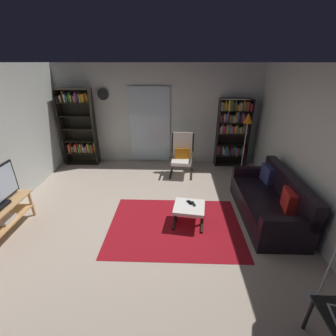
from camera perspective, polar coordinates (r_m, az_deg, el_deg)
The scene contains 15 objects.
ground_plane at distance 4.23m, azimuth -5.10°, elevation -13.46°, with size 7.02×7.02×0.00m, color #B7A593.
wall_back at distance 6.35m, azimuth -2.49°, elevation 12.83°, with size 5.60×0.06×2.60m, color silver.
wall_right at distance 4.18m, azimuth 33.93°, elevation 2.19°, with size 0.06×6.00×2.60m, color silver.
glass_door_panel at distance 6.36m, azimuth -4.56°, elevation 10.49°, with size 1.10×0.01×2.00m, color silver.
area_rug at distance 4.15m, azimuth 1.72°, elevation -14.08°, with size 2.27×1.64×0.01m, color maroon.
tv_stand at distance 4.64m, azimuth -35.71°, elevation -9.78°, with size 0.41×1.14×0.52m.
bookshelf_near_tv at distance 6.66m, azimuth -21.18°, elevation 9.41°, with size 0.87×0.30×2.01m.
bookshelf_near_sofa at distance 6.36m, azimuth 15.68°, elevation 9.24°, with size 0.83×0.30×1.78m.
leather_sofa at distance 4.59m, azimuth 23.84°, elevation -7.72°, with size 0.84×1.88×0.84m.
lounge_armchair at distance 5.78m, azimuth 3.50°, elevation 3.69°, with size 0.61×0.70×1.02m.
ottoman at distance 4.05m, azimuth 5.25°, elevation -10.08°, with size 0.58×0.55×0.37m.
tv_remote at distance 4.06m, azimuth 6.30°, elevation -8.76°, with size 0.04×0.14×0.02m, color black.
cell_phone at distance 4.09m, azimuth 5.41°, elevation -8.48°, with size 0.07×0.14×0.01m, color black.
floor_lamp_by_shelf at distance 5.80m, azimuth 19.01°, elevation 10.02°, with size 0.22×0.22×1.54m.
wall_clock at distance 6.44m, azimuth -15.77°, elevation 17.13°, with size 0.29×0.03×0.29m.
Camera 1 is at (0.48, -3.29, 2.61)m, focal length 24.66 mm.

